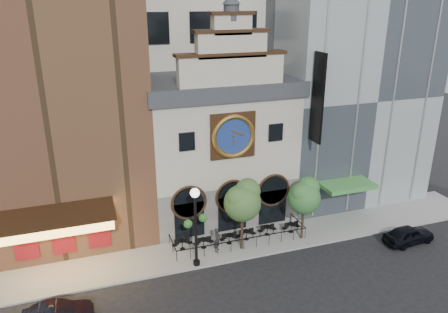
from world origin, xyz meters
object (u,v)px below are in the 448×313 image
at_px(bistro_1, 204,242).
at_px(tree_left, 243,200).
at_px(bistro_2, 229,238).
at_px(car_right, 409,235).
at_px(bistro_3, 246,234).
at_px(tree_right, 305,195).
at_px(bistro_5, 291,227).
at_px(pedestrian, 217,240).
at_px(lamppost, 196,219).
at_px(bistro_0, 182,244).
at_px(bistro_4, 267,230).

bearing_deg(bistro_1, tree_left, -18.87).
height_order(bistro_2, car_right, car_right).
xyz_separation_m(bistro_3, tree_left, (-0.77, -1.06, 3.66)).
bearing_deg(tree_right, bistro_5, 111.01).
bearing_deg(bistro_3, bistro_1, -178.47).
height_order(bistro_5, pedestrian, pedestrian).
xyz_separation_m(lamppost, tree_right, (9.07, 0.91, 0.01)).
xyz_separation_m(bistro_2, tree_left, (0.74, -0.93, 3.66)).
bearing_deg(car_right, bistro_5, 58.29).
bearing_deg(bistro_1, car_right, -15.30).
bearing_deg(bistro_0, bistro_4, -1.12).
bearing_deg(bistro_2, tree_right, -10.31).
bearing_deg(pedestrian, lamppost, 158.99).
bearing_deg(lamppost, tree_right, -17.08).
bearing_deg(tree_right, tree_left, 178.49).
bearing_deg(bistro_0, lamppost, -78.34).
distance_m(bistro_4, pedestrian, 4.74).
height_order(bistro_4, tree_left, tree_left).
bearing_deg(lamppost, bistro_5, -9.84).
height_order(car_right, pedestrian, pedestrian).
height_order(bistro_5, lamppost, lamppost).
relative_size(car_right, pedestrian, 2.21).
relative_size(bistro_0, pedestrian, 0.82).
distance_m(bistro_3, lamppost, 6.13).
bearing_deg(pedestrian, bistro_1, 85.28).
distance_m(bistro_1, bistro_2, 2.08).
relative_size(bistro_2, bistro_3, 1.00).
relative_size(bistro_0, bistro_2, 1.00).
xyz_separation_m(car_right, tree_left, (-12.90, 3.34, 3.55)).
xyz_separation_m(bistro_5, tree_right, (0.42, -1.08, 3.31)).
bearing_deg(lamppost, bistro_0, 78.85).
height_order(lamppost, tree_left, lamppost).
bearing_deg(car_right, bistro_1, 70.59).
bearing_deg(car_right, bistro_3, 65.95).
bearing_deg(bistro_2, bistro_3, 4.89).
bearing_deg(tree_right, bistro_1, 172.12).
relative_size(car_right, tree_right, 0.83).
bearing_deg(bistro_2, bistro_1, 179.07).
distance_m(bistro_4, car_right, 11.21).
height_order(bistro_3, lamppost, lamppost).
bearing_deg(bistro_2, tree_left, -51.45).
relative_size(bistro_4, pedestrian, 0.82).
bearing_deg(tree_left, tree_right, -1.51).
distance_m(bistro_1, tree_right, 8.67).
bearing_deg(bistro_5, pedestrian, -173.65).
bearing_deg(tree_left, lamppost, -165.18).
bearing_deg(bistro_4, pedestrian, -168.00).
distance_m(pedestrian, tree_right, 7.63).
height_order(bistro_0, pedestrian, pedestrian).
relative_size(bistro_0, bistro_1, 1.00).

